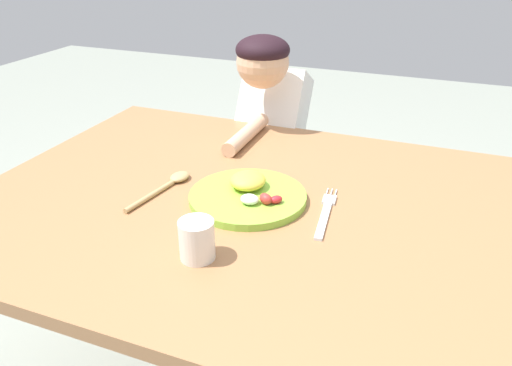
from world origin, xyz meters
The scene contains 6 objects.
dining_table centered at (0.00, 0.00, 0.63)m, with size 1.32×0.95×0.72m.
plate centered at (-0.03, 0.00, 0.73)m, with size 0.27×0.27×0.05m.
fork centered at (0.15, 0.00, 0.72)m, with size 0.04×0.22×0.01m.
spoon centered at (-0.23, -0.01, 0.73)m, with size 0.06×0.22×0.02m.
drinking_cup centered at (-0.03, -0.24, 0.76)m, with size 0.07×0.07×0.08m, color white.
person centered at (-0.17, 0.55, 0.54)m, with size 0.20×0.49×1.00m.
Camera 1 is at (0.34, -0.92, 1.27)m, focal length 34.87 mm.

